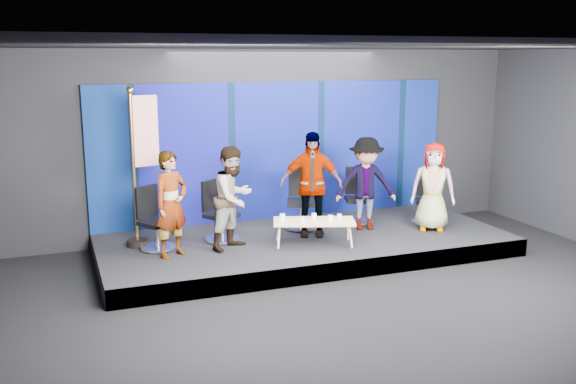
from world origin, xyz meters
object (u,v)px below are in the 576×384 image
panelist_e (433,187)px  flag_stand (142,163)px  chair_d (358,204)px  chair_c (301,208)px  mug_b (303,220)px  mug_d (330,218)px  chair_a (155,229)px  panelist_a (171,204)px  mug_a (282,217)px  mug_e (339,217)px  chair_b (219,221)px  panelist_c (311,184)px  chair_e (427,206)px  panelist_b (233,198)px  panelist_d (366,184)px  mug_c (314,216)px  coffee_table (314,222)px

panelist_e → flag_stand: (-4.98, 0.84, 0.59)m
chair_d → chair_c: bearing=-163.3°
mug_b → mug_d: size_ratio=0.92×
chair_a → mug_b: size_ratio=11.09×
panelist_a → mug_a: size_ratio=15.59×
chair_c → mug_e: chair_c is taller
chair_b → panelist_e: panelist_e is taller
panelist_c → mug_b: bearing=-102.7°
chair_e → mug_a: size_ratio=9.16×
chair_c → flag_stand: (-2.83, -0.11, 1.01)m
chair_d → mug_a: bearing=-138.3°
chair_c → mug_b: bearing=-89.9°
mug_d → flag_stand: 3.20m
panelist_c → panelist_b: bearing=-149.0°
chair_d → chair_e: 1.29m
mug_e → chair_a: bearing=165.8°
panelist_a → panelist_d: (3.55, 0.37, 0.00)m
panelist_a → mug_d: panelist_a is taller
panelist_c → mug_d: bearing=-64.3°
chair_d → mug_d: size_ratio=10.26×
chair_a → panelist_d: (3.75, -0.09, 0.50)m
mug_c → chair_c: bearing=80.9°
mug_d → mug_a: bearing=154.6°
chair_b → mug_a: (0.92, -0.58, 0.12)m
panelist_b → mug_b: panelist_b is taller
chair_b → mug_a: bearing=-65.9°
mug_d → flag_stand: (-2.87, 1.10, 0.92)m
chair_b → flag_stand: flag_stand is taller
chair_b → mug_b: (1.19, -0.82, 0.12)m
coffee_table → panelist_b: bearing=168.0°
chair_d → mug_e: (-0.92, -1.14, 0.12)m
chair_b → flag_stand: bearing=137.7°
chair_b → mug_c: 1.60m
chair_b → panelist_d: (2.65, -0.20, 0.50)m
chair_d → mug_b: chair_d is taller
chair_e → panelist_c: bearing=-149.0°
mug_a → chair_c: bearing=51.8°
panelist_c → coffee_table: (-0.17, -0.54, -0.53)m
chair_e → flag_stand: (-5.18, 0.38, 1.06)m
panelist_a → chair_b: size_ratio=1.61×
chair_b → mug_a: 1.10m
mug_e → panelist_b: bearing=168.2°
panelist_e → mug_c: panelist_e is taller
chair_d → mug_d: 1.65m
mug_b → flag_stand: 2.77m
panelist_e → mug_e: bearing=-144.0°
mug_a → mug_b: (0.26, -0.24, -0.01)m
mug_b → panelist_b: bearing=162.8°
mug_a → flag_stand: flag_stand is taller
chair_b → mug_b: 1.45m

